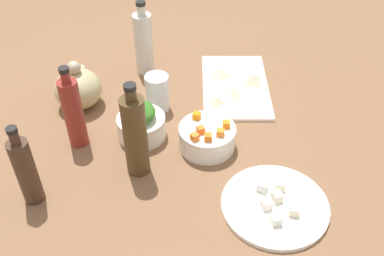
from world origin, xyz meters
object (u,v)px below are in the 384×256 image
Objects in this scene: cutting_board at (235,86)px; bottle_0 at (144,43)px; bottle_2 at (135,135)px; drinking_glass_0 at (157,93)px; bowl_carrots at (207,137)px; bottle_1 at (73,112)px; plate_tofu at (275,205)px; teapot at (78,88)px; bottle_3 at (26,170)px; bowl_greens at (142,127)px.

bottle_0 reaches higher than cutting_board.
drinking_glass_0 is at bearing -5.79° from bottle_2.
bottle_1 is (0.48, 34.66, 7.25)cm from bowl_carrots.
drinking_glass_0 is (15.75, -20.02, -4.82)cm from bottle_1.
bottle_0 reaches higher than bowl_carrots.
plate_tofu is 1.67× the size of bowl_carrots.
cutting_board is 26.50cm from drinking_glass_0.
bottle_2 reaches higher than teapot.
teapot is 33.98cm from bottle_2.
drinking_glass_0 reaches higher than cutting_board.
bottle_3 is (0.74, 56.73, 8.87)cm from plate_tofu.
drinking_glass_0 reaches higher than bowl_greens.
bottle_0 is (56.39, 36.61, 10.03)cm from plate_tofu.
plate_tofu is 48.01cm from drinking_glass_0.
bowl_greens is (24.00, 33.90, 2.61)cm from plate_tofu.
cutting_board is at bearing -35.16° from bottle_2.
bowl_greens is 33.18cm from bottle_3.
drinking_glass_0 is (35.87, -26.08, -3.86)cm from bottle_3.
bowl_greens and bowl_carrots have the same top height.
bottle_3 is at bearing 133.69° from cutting_board.
bottle_0 is (36.01, 20.59, 7.45)cm from bowl_carrots.
bottle_1 is (-27.13, 43.40, 9.93)cm from cutting_board.
bowl_greens is at bearing 54.71° from plate_tofu.
bottle_0 reaches higher than bowl_greens.
cutting_board is at bearing -46.31° from bottle_3.
bottle_3 reaches higher than drinking_glass_0.
bottle_2 is at bearing 144.84° from cutting_board.
bottle_2 is (11.14, 33.23, 10.96)cm from plate_tofu.
bottle_2 is at bearing -177.03° from bowl_greens.
bottle_2 reaches higher than plate_tofu.
bottle_2 is at bearing 118.23° from bowl_carrots.
teapot is 23.35cm from drinking_glass_0.
bottle_0 is 21.26cm from drinking_glass_0.
cutting_board is 2.60× the size of bowl_greens.
bottle_2 reaches higher than bottle_0.
teapot is (-10.53, 46.71, 5.49)cm from cutting_board.
bowl_greens is at bearing -175.22° from bottle_0.
bottle_2 is (-12.86, -0.67, 8.35)cm from bowl_greens.
teapot is at bearing 87.93° from drinking_glass_0.
bowl_carrots is 0.68× the size of bottle_3.
drinking_glass_0 is at bearing 42.04° from bowl_carrots.
bottle_1 reaches higher than cutting_board.
teapot is 0.70× the size of bottle_3.
bowl_carrots is (-3.61, -17.89, -0.02)cm from bowl_greens.
bottle_3 is at bearing 175.72° from teapot.
bottle_0 reaches higher than drinking_glass_0.
bottle_1 is at bearing 128.20° from drinking_glass_0.
bowl_greens is 0.50× the size of bottle_2.
cutting_board is 1.31× the size of bottle_2.
plate_tofu is 1.03× the size of bottle_0.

